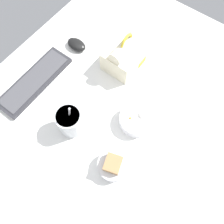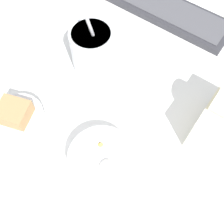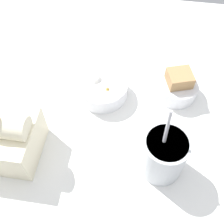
{
  "view_description": "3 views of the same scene",
  "coord_description": "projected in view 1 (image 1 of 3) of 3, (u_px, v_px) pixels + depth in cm",
  "views": [
    {
      "loc": [
        -27.36,
        -19.62,
        83.77
      ],
      "look_at": [
        -1.57,
        -0.45,
        7.0
      ],
      "focal_mm": 35.0,
      "sensor_mm": 36.0,
      "label": 1
    },
    {
      "loc": [
        13.96,
        -22.28,
        57.95
      ],
      "look_at": [
        -1.57,
        -0.45,
        7.0
      ],
      "focal_mm": 45.0,
      "sensor_mm": 36.0,
      "label": 2
    },
    {
      "loc": [
        -7.11,
        36.75,
        62.34
      ],
      "look_at": [
        -1.57,
        -0.45,
        7.0
      ],
      "focal_mm": 45.0,
      "sensor_mm": 36.0,
      "label": 3
    }
  ],
  "objects": [
    {
      "name": "desk_surface",
      "position": [
        113.0,
        114.0,
        0.89
      ],
      "size": [
        140.0,
        110.0,
        2.0
      ],
      "color": "white",
      "rests_on": "ground"
    },
    {
      "name": "keyboard",
      "position": [
        35.0,
        81.0,
        0.93
      ],
      "size": [
        35.46,
        11.38,
        2.1
      ],
      "color": "#2D2D33",
      "rests_on": "desk_surface"
    },
    {
      "name": "lunch_bag",
      "position": [
        125.0,
        54.0,
        0.92
      ],
      "size": [
        18.0,
        13.85,
        17.41
      ],
      "color": "#EFE5C1",
      "rests_on": "desk_surface"
    },
    {
      "name": "soup_cup",
      "position": [
        70.0,
        121.0,
        0.81
      ],
      "size": [
        9.67,
        9.67,
        19.33
      ],
      "color": "silver",
      "rests_on": "desk_surface"
    },
    {
      "name": "bento_bowl_sandwich",
      "position": [
        113.0,
        165.0,
        0.78
      ],
      "size": [
        11.06,
        11.06,
        7.95
      ],
      "color": "silver",
      "rests_on": "desk_surface"
    },
    {
      "name": "bento_bowl_snacks",
      "position": [
        136.0,
        120.0,
        0.85
      ],
      "size": [
        13.26,
        13.26,
        5.85
      ],
      "color": "silver",
      "rests_on": "desk_surface"
    },
    {
      "name": "computer_mouse",
      "position": [
        76.0,
        45.0,
        1.0
      ],
      "size": [
        5.96,
        9.49,
        3.47
      ],
      "color": "black",
      "rests_on": "desk_surface"
    }
  ]
}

